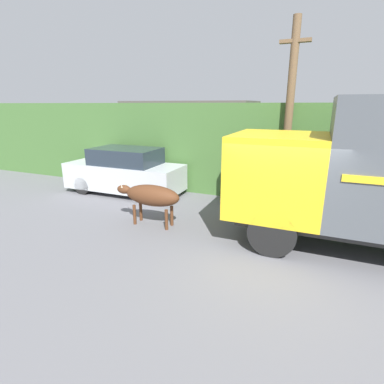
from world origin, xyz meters
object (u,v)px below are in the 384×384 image
object	(u,v)px
brown_cow	(151,196)
utility_pole	(289,115)
pedestrian_on_hill	(227,177)
parked_suv	(125,172)

from	to	relation	value
brown_cow	utility_pole	xyz separation A→B (m)	(3.19, 3.17, 2.14)
pedestrian_on_hill	utility_pole	world-z (taller)	utility_pole
utility_pole	brown_cow	bearing A→B (deg)	-135.19
parked_suv	brown_cow	bearing A→B (deg)	-40.54
brown_cow	utility_pole	world-z (taller)	utility_pole
parked_suv	utility_pole	bearing A→B (deg)	10.50
brown_cow	pedestrian_on_hill	size ratio (longest dim) A/B	1.24
brown_cow	pedestrian_on_hill	bearing A→B (deg)	63.19
parked_suv	pedestrian_on_hill	distance (m)	3.92
brown_cow	parked_suv	world-z (taller)	parked_suv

